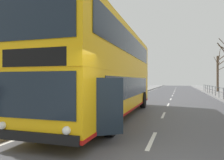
# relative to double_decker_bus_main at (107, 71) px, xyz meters

# --- Properties ---
(double_decker_bus_main) EXTENTS (3.48, 11.56, 4.30)m
(double_decker_bus_main) POSITION_rel_double_decker_bus_main_xyz_m (0.00, 0.00, 0.00)
(double_decker_bus_main) COLOR #F4B20F
(double_decker_bus_main) RESTS_ON ground
(bare_tree_far_00) EXTENTS (2.57, 3.28, 6.08)m
(bare_tree_far_00) POSITION_rel_double_decker_bus_main_xyz_m (8.82, 23.82, 0.83)
(bare_tree_far_00) COLOR #4C3D2D
(bare_tree_far_00) RESTS_ON ground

